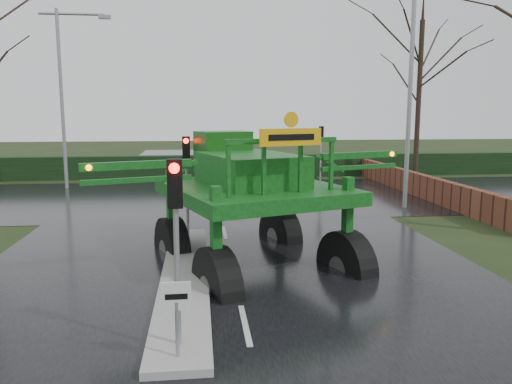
{
  "coord_description": "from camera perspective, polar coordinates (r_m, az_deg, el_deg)",
  "views": [
    {
      "loc": [
        -0.88,
        -9.62,
        4.3
      ],
      "look_at": [
        0.78,
        4.82,
        2.0
      ],
      "focal_mm": 35.0,
      "sensor_mm": 36.0,
      "label": 1
    }
  ],
  "objects": [
    {
      "name": "tree_right_far",
      "position": [
        33.69,
        18.21,
        12.3
      ],
      "size": [
        7.0,
        7.0,
        12.05
      ],
      "color": "black",
      "rests_on": "ground"
    },
    {
      "name": "hedge_row",
      "position": [
        33.82,
        -5.05,
        2.93
      ],
      "size": [
        44.0,
        0.9,
        1.5
      ],
      "primitive_type": "cube",
      "color": "black",
      "rests_on": "ground"
    },
    {
      "name": "ground",
      "position": [
        10.57,
        -1.25,
        -15.01
      ],
      "size": [
        140.0,
        140.0,
        0.0
      ],
      "primitive_type": "plane",
      "color": "black",
      "rests_on": "ground"
    },
    {
      "name": "keep_left_sign",
      "position": [
        8.75,
        -9.06,
        -12.87
      ],
      "size": [
        0.5,
        0.07,
        1.35
      ],
      "color": "gray",
      "rests_on": "ground"
    },
    {
      "name": "crop_sprayer",
      "position": [
        12.17,
        -5.09,
        0.74
      ],
      "size": [
        9.21,
        7.16,
        5.41
      ],
      "rotation": [
        0.0,
        0.0,
        0.33
      ],
      "color": "black",
      "rests_on": "ground"
    },
    {
      "name": "street_light_right",
      "position": [
        23.51,
        16.58,
        12.75
      ],
      "size": [
        3.85,
        0.3,
        10.0
      ],
      "color": "gray",
      "rests_on": "ground"
    },
    {
      "name": "white_sedan",
      "position": [
        26.84,
        -0.78,
        -0.22
      ],
      "size": [
        4.01,
        1.97,
        1.26
      ],
      "primitive_type": "imported",
      "rotation": [
        0.0,
        0.0,
        1.74
      ],
      "color": "white",
      "rests_on": "ground"
    },
    {
      "name": "road_main",
      "position": [
        20.1,
        -3.91,
        -3.36
      ],
      "size": [
        14.0,
        80.0,
        0.02
      ],
      "primitive_type": "cube",
      "color": "black",
      "rests_on": "ground"
    },
    {
      "name": "traffic_signal_far",
      "position": [
        30.58,
        7.44,
        5.71
      ],
      "size": [
        0.26,
        0.33,
        3.52
      ],
      "rotation": [
        0.0,
        0.0,
        3.14
      ],
      "color": "gray",
      "rests_on": "ground"
    },
    {
      "name": "road_cross",
      "position": [
        25.99,
        -4.54,
        -0.54
      ],
      "size": [
        80.0,
        12.0,
        0.02
      ],
      "primitive_type": "cube",
      "color": "black",
      "rests_on": "ground"
    },
    {
      "name": "median_island",
      "position": [
        13.31,
        -8.14,
        -9.56
      ],
      "size": [
        1.2,
        10.0,
        0.16
      ],
      "primitive_type": "cube",
      "color": "gray",
      "rests_on": "ground"
    },
    {
      "name": "traffic_signal_near",
      "position": [
        8.79,
        -9.17,
        -2.34
      ],
      "size": [
        0.26,
        0.33,
        3.52
      ],
      "color": "gray",
      "rests_on": "ground"
    },
    {
      "name": "traffic_signal_mid",
      "position": [
        17.2,
        -7.94,
        3.2
      ],
      "size": [
        0.26,
        0.33,
        3.52
      ],
      "color": "gray",
      "rests_on": "ground"
    },
    {
      "name": "brick_wall",
      "position": [
        28.28,
        17.23,
        1.07
      ],
      "size": [
        0.4,
        20.0,
        1.2
      ],
      "primitive_type": "cube",
      "color": "#592D1E",
      "rests_on": "ground"
    },
    {
      "name": "street_light_left_far",
      "position": [
        30.55,
        -20.86,
        11.59
      ],
      "size": [
        3.85,
        0.3,
        10.0
      ],
      "color": "gray",
      "rests_on": "ground"
    }
  ]
}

